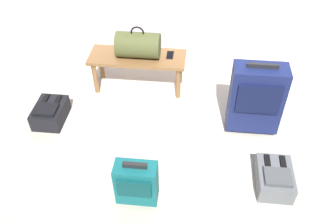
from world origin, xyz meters
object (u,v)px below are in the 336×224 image
at_px(bench, 138,61).
at_px(duffel_bag_olive, 138,45).
at_px(suitcase_upright_navy, 256,98).
at_px(backpack_grey, 274,178).
at_px(cell_phone, 170,55).
at_px(suitcase_small_teal, 136,183).
at_px(backpack_dark, 50,112).

distance_m(bench, duffel_bag_olive, 0.19).
xyz_separation_m(suitcase_upright_navy, backpack_grey, (0.14, -0.66, -0.29)).
bearing_deg(cell_phone, backpack_grey, -51.68).
distance_m(cell_phone, backpack_grey, 1.61).
bearing_deg(backpack_grey, bench, 137.77).
xyz_separation_m(bench, suitcase_small_teal, (0.23, -1.46, -0.10)).
height_order(backpack_dark, backpack_grey, same).
relative_size(backpack_dark, backpack_grey, 1.00).
relative_size(duffel_bag_olive, suitcase_small_teal, 0.96).
bearing_deg(cell_phone, suitcase_upright_navy, -34.90).
distance_m(bench, suitcase_small_teal, 1.48).
height_order(suitcase_small_teal, backpack_grey, suitcase_small_teal).
bearing_deg(backpack_grey, suitcase_upright_navy, 102.35).
bearing_deg(cell_phone, duffel_bag_olive, -172.11).
bearing_deg(cell_phone, bench, -172.50).
bearing_deg(backpack_dark, suitcase_upright_navy, 2.14).
xyz_separation_m(duffel_bag_olive, cell_phone, (0.32, 0.04, -0.13)).
height_order(bench, suitcase_small_teal, suitcase_small_teal).
bearing_deg(suitcase_upright_navy, bench, 155.33).
xyz_separation_m(backpack_dark, backpack_grey, (2.10, -0.58, 0.00)).
distance_m(bench, backpack_grey, 1.79).
xyz_separation_m(duffel_bag_olive, backpack_grey, (1.30, -1.19, -0.44)).
xyz_separation_m(duffel_bag_olive, suitcase_upright_navy, (1.15, -0.54, -0.15)).
distance_m(suitcase_small_teal, backpack_dark, 1.33).
distance_m(duffel_bag_olive, suitcase_small_teal, 1.51).
distance_m(suitcase_small_teal, backpack_grey, 1.13).
xyz_separation_m(duffel_bag_olive, suitcase_small_teal, (0.21, -1.46, -0.30)).
bearing_deg(bench, backpack_dark, -141.97).
bearing_deg(backpack_grey, suitcase_small_teal, -166.15).
height_order(cell_phone, backpack_grey, cell_phone).
relative_size(cell_phone, backpack_grey, 0.38).
distance_m(bench, suitcase_upright_navy, 1.29).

